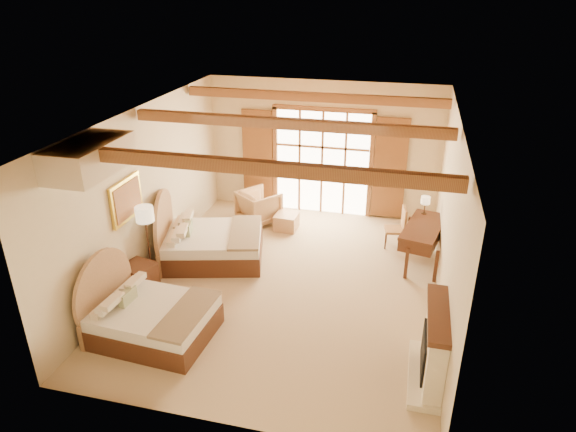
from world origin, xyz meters
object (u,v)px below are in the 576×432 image
(nightstand, at_px, (139,280))
(desk, at_px, (422,243))
(bed_near, at_px, (145,315))
(bed_far, at_px, (205,241))
(armchair, at_px, (259,207))

(nightstand, bearing_deg, desk, 40.99)
(bed_near, distance_m, bed_far, 2.57)
(nightstand, height_order, armchair, armchair)
(bed_far, bearing_deg, nightstand, -127.14)
(bed_far, xyz_separation_m, desk, (4.29, 0.90, 0.04))
(nightstand, relative_size, armchair, 0.73)
(bed_far, height_order, nightstand, bed_far)
(bed_far, bearing_deg, bed_near, -104.29)
(armchair, relative_size, desk, 0.52)
(nightstand, xyz_separation_m, desk, (4.93, 2.47, 0.13))
(bed_near, height_order, armchair, bed_near)
(armchair, xyz_separation_m, desk, (3.74, -1.05, 0.05))
(bed_near, height_order, nightstand, bed_near)
(bed_far, relative_size, desk, 1.44)
(bed_near, height_order, desk, bed_near)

